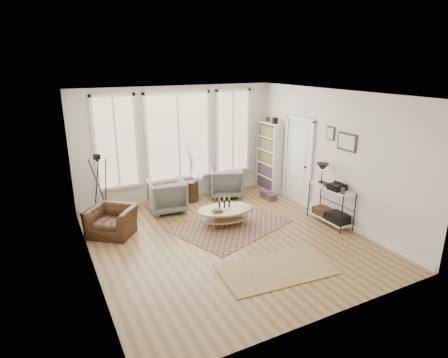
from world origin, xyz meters
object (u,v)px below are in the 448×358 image
armchair_right (226,182)px  side_table (191,174)px  low_shelf (331,202)px  coffee_table (225,212)px  bookcase (269,157)px  armchair_left (167,196)px  accent_chair (112,221)px

armchair_right → side_table: bearing=17.5°
low_shelf → coffee_table: low_shelf is taller
low_shelf → armchair_right: low_shelf is taller
low_shelf → coffee_table: size_ratio=1.00×
bookcase → low_shelf: (-0.06, -2.52, -0.44)m
armchair_right → coffee_table: bearing=83.1°
low_shelf → armchair_left: (-2.97, 2.34, -0.12)m
bookcase → accent_chair: bookcase is taller
side_table → low_shelf: bearing=-51.0°
armchair_left → side_table: side_table is taller
low_shelf → accent_chair: 4.72m
bookcase → side_table: bearing=175.2°
coffee_table → armchair_right: armchair_right is taller
low_shelf → side_table: (-2.19, 2.71, 0.20)m
armchair_right → side_table: size_ratio=0.57×
low_shelf → armchair_right: size_ratio=1.53×
bookcase → coffee_table: 2.75m
side_table → coffee_table: bearing=-87.5°
armchair_left → armchair_right: size_ratio=1.00×
coffee_table → side_table: (-0.08, 1.74, 0.41)m
coffee_table → accent_chair: size_ratio=1.43×
accent_chair → armchair_left: bearing=64.0°
armchair_left → accent_chair: (-1.44, -0.70, -0.09)m
low_shelf → side_table: side_table is taller
coffee_table → armchair_right: 1.90m
armchair_right → side_table: side_table is taller
armchair_left → armchair_right: 1.77m
armchair_left → armchair_right: bearing=-164.1°
side_table → accent_chair: (-2.22, -1.06, -0.42)m
bookcase → coffee_table: bookcase is taller
bookcase → coffee_table: size_ratio=1.58×
armchair_right → accent_chair: armchair_right is taller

